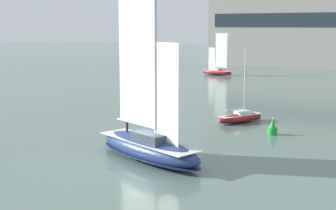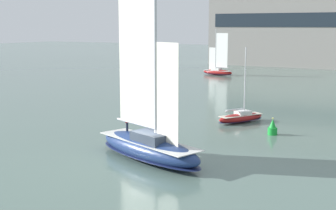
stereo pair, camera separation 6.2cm
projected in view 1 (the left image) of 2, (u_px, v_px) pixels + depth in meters
The scene contains 6 objects.
ground_plane at pixel (149, 160), 36.05m from camera, with size 400.00×400.00×0.00m, color slate.
waterfront_building at pixel (289, 23), 119.61m from camera, with size 39.58×16.10×21.62m.
sailboat_main at pixel (149, 145), 35.83m from camera, with size 11.48×6.59×15.21m.
sailboat_moored_near_marina at pixel (217, 71), 97.27m from camera, with size 7.12×2.88×9.53m.
sailboat_moored_mid_channel at pixel (241, 117), 49.87m from camera, with size 4.21×5.87×8.00m.
channel_buoy at pixel (272, 128), 44.22m from camera, with size 0.90×0.90×1.66m.
Camera 1 is at (18.55, -29.51, 10.23)m, focal length 50.00 mm.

